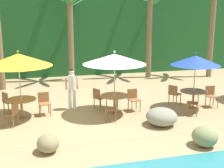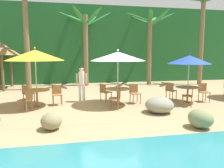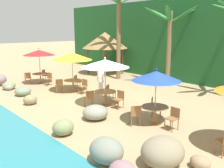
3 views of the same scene
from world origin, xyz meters
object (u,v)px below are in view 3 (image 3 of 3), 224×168
Objects in this scene: waiter_in_white at (101,79)px; umbrella_red at (39,53)px; chair_red_left at (28,77)px; dining_table_white at (105,93)px; umbrella_blue at (156,76)px; chair_blue_inland at (154,106)px; umbrella_white at (105,63)px; chair_blue_left at (135,114)px; chair_white_left at (90,97)px; palm_tree_nearest at (118,24)px; chair_blue_seaward at (173,117)px; palapa_hut at (105,40)px; chair_red_seaward at (49,78)px; chair_white_seaward at (119,98)px; chair_white_inland at (110,91)px; palm_tree_second at (170,32)px; chair_red_inland at (45,75)px; dining_table_blue at (155,109)px; dining_table_yellow at (73,82)px; chair_yellow_seaward at (84,85)px; chair_yellow_left at (59,85)px; chair_yellow_inland at (77,81)px; umbrella_yellow at (72,56)px; dining_table_red at (40,75)px.

umbrella_red is at bearing -169.23° from waiter_in_white.
chair_red_left reaches higher than dining_table_white.
chair_blue_inland is (-0.54, 0.66, -1.49)m from umbrella_blue.
chair_blue_left is at bearing -17.85° from umbrella_white.
palm_tree_nearest reaches higher than chair_white_left.
dining_table_white is 1.26× the size of chair_blue_seaward.
dining_table_white is (7.29, 0.87, 0.10)m from chair_red_left.
chair_red_seaward is at bearing -80.92° from palapa_hut.
chair_blue_seaward is 0.51× the size of waiter_in_white.
chair_white_seaward is 0.22× the size of palapa_hut.
chair_white_inland is (-0.48, 0.71, -0.10)m from dining_table_white.
palm_tree_second reaches higher than chair_blue_left.
chair_red_inland is at bearing 175.71° from dining_table_white.
chair_blue_left is (10.24, -0.07, 0.00)m from chair_red_left.
chair_red_left is 10.63m from dining_table_blue.
dining_table_yellow is 3.50m from dining_table_white.
dining_table_blue is 0.28× the size of palapa_hut.
palm_tree_nearest reaches higher than chair_yellow_seaward.
umbrella_white reaches higher than chair_yellow_left.
chair_white_left is (0.24, -1.53, 0.00)m from chair_white_inland.
chair_red_seaward is 1.00× the size of chair_yellow_left.
dining_table_yellow is (4.05, -0.22, 0.10)m from chair_red_inland.
dining_table_white is at bearing 178.26° from chair_blue_seaward.
chair_red_inland is at bearing -176.29° from waiter_in_white.
chair_yellow_inland is 2.53m from waiter_in_white.
chair_red_seaward is at bearing -17.96° from chair_red_inland.
palm_tree_second is at bearing 121.16° from chair_blue_inland.
waiter_in_white reaches higher than chair_red_left.
umbrella_blue reaches higher than chair_white_inland.
chair_red_left and chair_yellow_seaward have the same top height.
dining_table_yellow is (3.49, 0.43, -1.60)m from umbrella_red.
chair_white_seaward is 10.12m from palapa_hut.
dining_table_white is at bearing -40.39° from palapa_hut.
chair_white_left is at bearing -6.27° from umbrella_red.
chair_red_inland is 3.55m from chair_yellow_inland.
palapa_hut is at bearing 117.17° from chair_yellow_left.
chair_red_left and chair_white_seaward have the same top height.
chair_white_seaward is at bearing 12.52° from umbrella_white.
palm_tree_second is at bearing 122.07° from dining_table_blue.
chair_yellow_seaward is 3.17m from umbrella_white.
chair_blue_left is (9.09, -1.06, 0.00)m from chair_red_seaward.
umbrella_yellow reaches higher than dining_table_white.
chair_blue_seaward is 13.04m from palapa_hut.
umbrella_white is 1.06× the size of umbrella_blue.
dining_table_red is 0.17× the size of palm_tree_nearest.
chair_red_inland is 0.35× the size of umbrella_white.
chair_white_left is 3.19m from chair_blue_left.
chair_blue_left is at bearing -82.91° from chair_blue_inland.
dining_table_yellow is at bearing 176.45° from chair_blue_seaward.
chair_red_seaward is 1.00× the size of chair_white_left.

